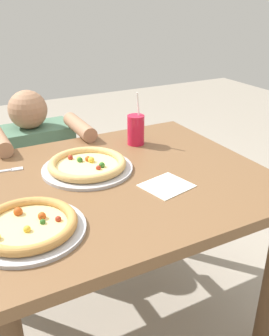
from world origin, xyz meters
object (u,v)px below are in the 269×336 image
pizza_near (28,226)px  drink_cup_colored (136,130)px  pizza_far (87,165)px  diner_seated (37,185)px

pizza_near → drink_cup_colored: 0.76m
pizza_far → drink_cup_colored: 0.34m
pizza_near → diner_seated: (0.23, 0.93, -0.36)m
pizza_near → pizza_far: size_ratio=0.95×
diner_seated → pizza_far: bearing=-83.8°
drink_cup_colored → diner_seated: drink_cup_colored is taller
pizza_far → drink_cup_colored: bearing=27.7°
pizza_near → pizza_far: same height
pizza_near → pizza_far: (0.30, 0.31, 0.00)m
pizza_near → diner_seated: 1.02m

